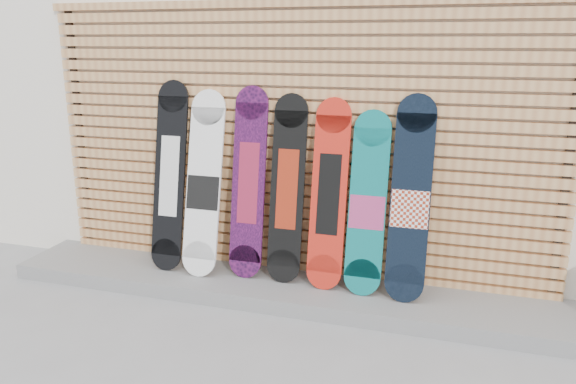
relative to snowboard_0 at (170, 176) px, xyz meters
name	(u,v)px	position (x,y,z in m)	size (l,w,h in m)	color
ground	(273,339)	(1.16, -0.77, -0.90)	(80.00, 80.00, 0.00)	gray
building	(409,57)	(1.66, 2.73, 0.90)	(12.00, 5.00, 3.60)	white
concrete_step	(282,288)	(1.01, -0.09, -0.84)	(4.60, 0.70, 0.12)	gray
slat_wall	(293,142)	(1.01, 0.20, 0.31)	(4.26, 0.08, 2.29)	tan
snowboard_0	(170,176)	(0.00, 0.00, 0.00)	(0.27, 0.35, 1.56)	black
snowboard_1	(204,185)	(0.32, -0.02, -0.04)	(0.29, 0.38, 1.49)	white
snowboard_2	(249,183)	(0.69, 0.03, -0.01)	(0.27, 0.29, 1.53)	black
snowboard_3	(287,189)	(1.02, 0.03, -0.04)	(0.27, 0.29, 1.48)	black
snowboard_4	(329,194)	(1.36, 0.01, -0.05)	(0.28, 0.32, 1.46)	red
snowboard_5	(368,204)	(1.66, 0.00, -0.10)	(0.28, 0.34, 1.38)	#0B6E70
snowboard_6	(410,200)	(1.97, -0.01, -0.04)	(0.29, 0.37, 1.51)	black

